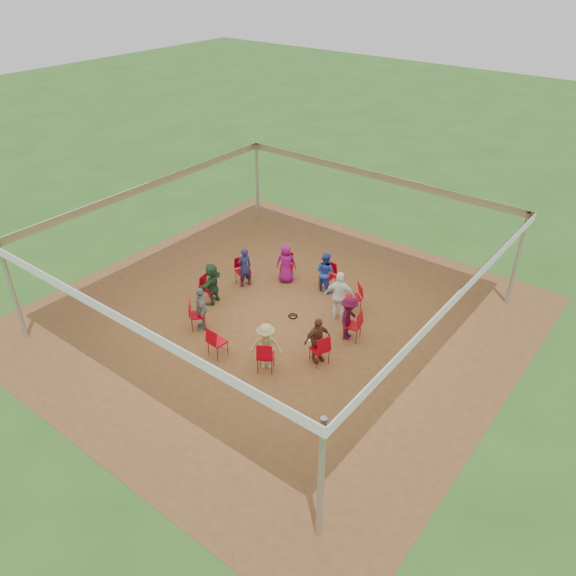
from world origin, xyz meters
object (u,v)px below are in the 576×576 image
Objects in this scene: chair_7 at (198,315)px; person_seated_7 at (266,346)px; person_seated_1 at (349,318)px; standing_person at (340,296)px; person_seated_3 at (286,263)px; person_seated_6 at (201,308)px; laptop at (314,338)px; chair_6 at (209,289)px; cable_coil at (293,316)px; person_seated_0 at (317,340)px; chair_4 at (287,267)px; person_seated_4 at (244,267)px; chair_8 at (218,342)px; chair_9 at (266,356)px; chair_5 at (243,272)px; chair_3 at (327,276)px; chair_2 at (353,298)px; person_seated_2 at (325,272)px; chair_0 at (320,349)px; chair_1 at (353,325)px; person_seated_5 at (212,284)px.

chair_7 is 0.68× the size of person_seated_7.
person_seated_1 is 0.86× the size of standing_person.
person_seated_3 is 0.86× the size of standing_person.
laptop is (3.26, 0.87, -0.05)m from person_seated_6.
standing_person is at bearing 101.27° from chair_6.
laptop is at bearing -36.20° from cable_coil.
person_seated_0 is 1.00× the size of person_seated_7.
standing_person reaches higher than person_seated_7.
standing_person is at bearing 53.66° from person_seated_7.
chair_4 reaches higher than laptop.
person_seated_4 is at bearing 168.40° from cable_coil.
chair_8 is 1.00× the size of chair_9.
chair_5 is at bearing 90.00° from person_seated_0.
chair_4 is 2.73m from standing_person.
standing_person is at bearing 85.50° from chair_7.
chair_3 is 4.36m from chair_9.
person_seated_3 is (-2.62, 0.12, 0.22)m from chair_2.
chair_2 is 3.71m from chair_9.
person_seated_2 and person_seated_6 have the same top height.
chair_4 is at bearing 90.00° from person_seated_7.
chair_0 and chair_5 have the same top height.
chair_7 is 1.00× the size of chair_8.
person_seated_1 reaches higher than chair_7.
person_seated_3 and person_seated_4 have the same top height.
person_seated_2 is 1.91m from cable_coil.
chair_5 and chair_7 have the same top height.
chair_1 is 1.99m from cable_coil.
cable_coil is at bearing 96.20° from chair_6.
person_seated_5 is at bearing 108.00° from person_seated_0.
chair_5 is 1.40m from person_seated_3.
chair_1 is 0.68× the size of person_seated_2.
chair_5 is 0.68× the size of person_seated_6.
person_seated_4 is 4.13m from person_seated_7.
person_seated_3 is (1.10, 2.38, 0.22)m from chair_6.
chair_1 and chair_4 have the same top height.
person_seated_5 is at bearing 90.00° from chair_1.
chair_3 is 3.48m from laptop.
person_seated_4 reaches higher than laptop.
chair_1 is 1.40m from person_seated_0.
person_seated_2 reaches higher than chair_5.
chair_3 is 1.40m from person_seated_3.
person_seated_3 is at bearing 126.00° from person_seated_6.
chair_1 is at bearing 4.76° from cable_coil.
chair_9 is (2.68, -0.22, 0.00)m from chair_7.
person_seated_5 is at bearing 107.50° from chair_0.
chair_6 is 0.68× the size of person_seated_6.
chair_7 is 2.79m from cable_coil.
person_seated_4 is 3.73× the size of laptop.
person_seated_5 reaches higher than chair_1.
person_seated_6 is (0.59, -2.48, 0.00)m from person_seated_4.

